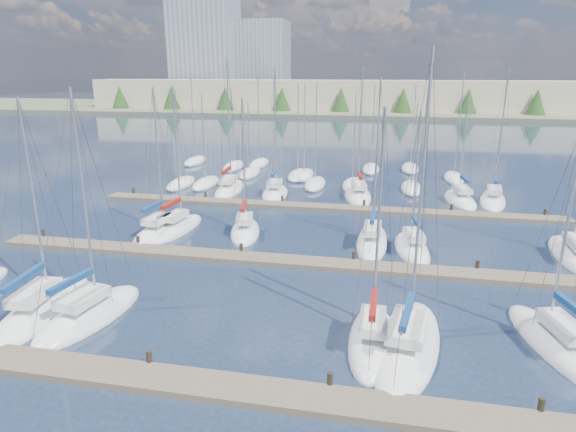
% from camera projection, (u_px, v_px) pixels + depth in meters
% --- Properties ---
extents(ground, '(400.00, 400.00, 0.00)m').
position_uv_depth(ground, '(347.00, 156.00, 74.13)').
color(ground, '#243249').
rests_on(ground, ground).
extents(dock_near, '(44.00, 1.93, 1.10)m').
position_uv_depth(dock_near, '(230.00, 389.00, 19.68)').
color(dock_near, '#6B5E4C').
rests_on(dock_near, ground).
extents(dock_mid, '(44.00, 1.93, 1.10)m').
position_uv_depth(dock_mid, '(294.00, 262.00, 32.81)').
color(dock_mid, '#6B5E4C').
rests_on(dock_mid, ground).
extents(dock_far, '(44.00, 1.93, 1.10)m').
position_uv_depth(dock_far, '(321.00, 207.00, 45.95)').
color(dock_far, '#6B5E4C').
rests_on(dock_far, ground).
extents(sailboat_q, '(3.44, 7.66, 10.96)m').
position_uv_depth(sailboat_q, '(460.00, 200.00, 48.47)').
color(sailboat_q, white).
rests_on(sailboat_q, ground).
extents(sailboat_c, '(3.88, 7.83, 12.65)m').
position_uv_depth(sailboat_c, '(90.00, 315.00, 25.59)').
color(sailboat_c, white).
rests_on(sailboat_c, ground).
extents(sailboat_e, '(4.38, 9.48, 14.35)m').
position_uv_depth(sailboat_e, '(407.00, 344.00, 22.83)').
color(sailboat_e, white).
rests_on(sailboat_e, ground).
extents(sailboat_d, '(2.30, 7.15, 11.92)m').
position_uv_depth(sailboat_d, '(372.00, 339.00, 23.21)').
color(sailboat_d, white).
rests_on(sailboat_d, ground).
extents(sailboat_o, '(3.36, 7.43, 13.60)m').
position_uv_depth(sailboat_o, '(275.00, 193.00, 51.10)').
color(sailboat_o, white).
rests_on(sailboat_o, ground).
extents(sailboat_f, '(4.06, 8.20, 11.50)m').
position_uv_depth(sailboat_f, '(555.00, 344.00, 22.84)').
color(sailboat_f, white).
rests_on(sailboat_f, ground).
extents(sailboat_r, '(3.86, 8.65, 13.69)m').
position_uv_depth(sailboat_r, '(493.00, 200.00, 48.31)').
color(sailboat_r, white).
rests_on(sailboat_r, ground).
extents(sailboat_l, '(3.19, 7.14, 10.79)m').
position_uv_depth(sailboat_l, '(412.00, 248.00, 35.18)').
color(sailboat_l, white).
rests_on(sailboat_l, ground).
extents(sailboat_h, '(3.12, 7.28, 12.19)m').
position_uv_depth(sailboat_h, '(160.00, 232.00, 38.82)').
color(sailboat_h, white).
rests_on(sailboat_h, ground).
extents(sailboat_k, '(2.41, 8.52, 12.97)m').
position_uv_depth(sailboat_k, '(372.00, 241.00, 36.59)').
color(sailboat_k, white).
rests_on(sailboat_k, ground).
extents(sailboat_j, '(3.68, 6.95, 11.44)m').
position_uv_depth(sailboat_j, '(245.00, 231.00, 38.92)').
color(sailboat_j, white).
rests_on(sailboat_j, ground).
extents(sailboat_n, '(3.13, 8.69, 15.28)m').
position_uv_depth(sailboat_n, '(230.00, 189.00, 52.79)').
color(sailboat_n, white).
rests_on(sailboat_n, ground).
extents(sailboat_i, '(2.65, 7.53, 12.33)m').
position_uv_depth(sailboat_i, '(178.00, 228.00, 39.69)').
color(sailboat_i, white).
rests_on(sailboat_i, ground).
extents(sailboat_b, '(3.70, 9.05, 12.14)m').
position_uv_depth(sailboat_b, '(42.00, 309.00, 26.22)').
color(sailboat_b, white).
rests_on(sailboat_b, ground).
extents(sailboat_p, '(3.82, 8.46, 13.84)m').
position_uv_depth(sailboat_p, '(358.00, 195.00, 50.22)').
color(sailboat_p, white).
rests_on(sailboat_p, ground).
extents(sailboat_m, '(2.95, 8.70, 12.03)m').
position_uv_depth(sailboat_m, '(575.00, 256.00, 33.76)').
color(sailboat_m, white).
rests_on(sailboat_m, ground).
extents(distant_boats, '(36.93, 20.75, 13.30)m').
position_uv_depth(distant_boats, '(301.00, 175.00, 59.64)').
color(distant_boats, '#9EA0A5').
rests_on(distant_boats, ground).
extents(shoreline, '(400.00, 60.00, 38.00)m').
position_uv_depth(shoreline, '(330.00, 88.00, 158.75)').
color(shoreline, '#666B51').
rests_on(shoreline, ground).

